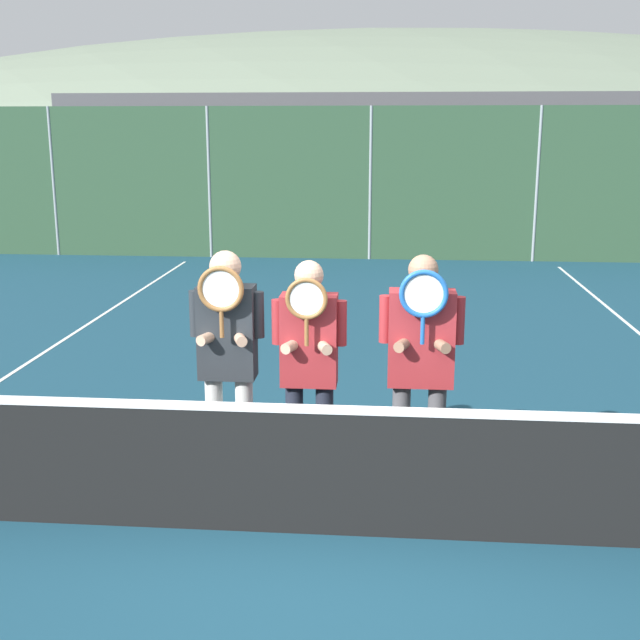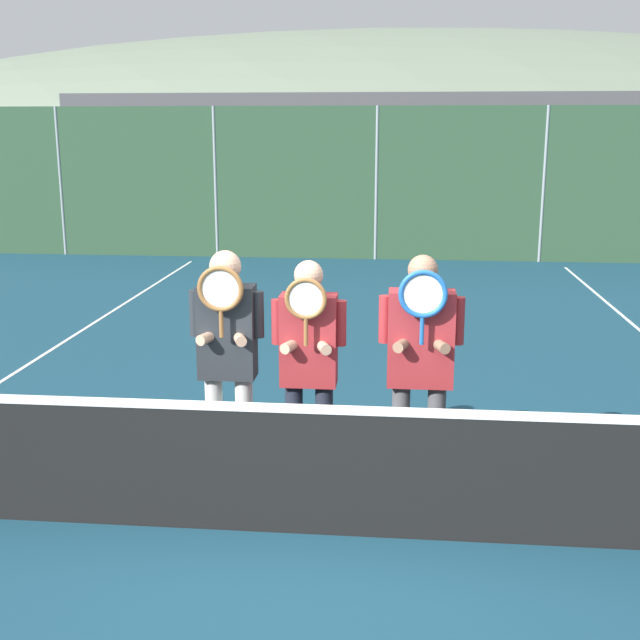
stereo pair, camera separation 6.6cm
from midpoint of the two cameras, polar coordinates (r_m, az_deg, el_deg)
ground_plane at (r=5.54m, az=0.42°, el=-14.98°), size 120.00×120.00×0.00m
hill_distant at (r=69.16m, az=5.35°, el=11.19°), size 104.26×57.92×20.27m
clubhouse_building at (r=24.17m, az=7.83°, el=11.33°), size 19.88×5.50×3.56m
fence_back at (r=16.58m, az=4.15°, el=9.63°), size 20.08×0.06×3.09m
tennis_net at (r=5.33m, az=0.43°, el=-10.53°), size 10.05×0.09×1.01m
court_line_left_sideline at (r=9.27m, az=-21.45°, el=-4.02°), size 0.05×16.00×0.01m
player_leftmost at (r=5.86m, az=-6.29°, el=-2.09°), size 0.55×0.34×1.80m
player_center_left at (r=5.76m, az=-0.48°, el=-2.84°), size 0.54×0.34×1.74m
player_center_right at (r=5.70m, az=7.48°, el=-2.63°), size 0.60×0.34×1.80m
car_far_left at (r=20.91m, az=-13.59°, el=8.27°), size 4.62×1.91×1.74m
car_left_of_center at (r=20.03m, az=1.18°, el=8.43°), size 4.23×2.07×1.74m
car_center at (r=20.15m, az=15.65°, el=8.05°), size 4.09×2.01×1.81m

